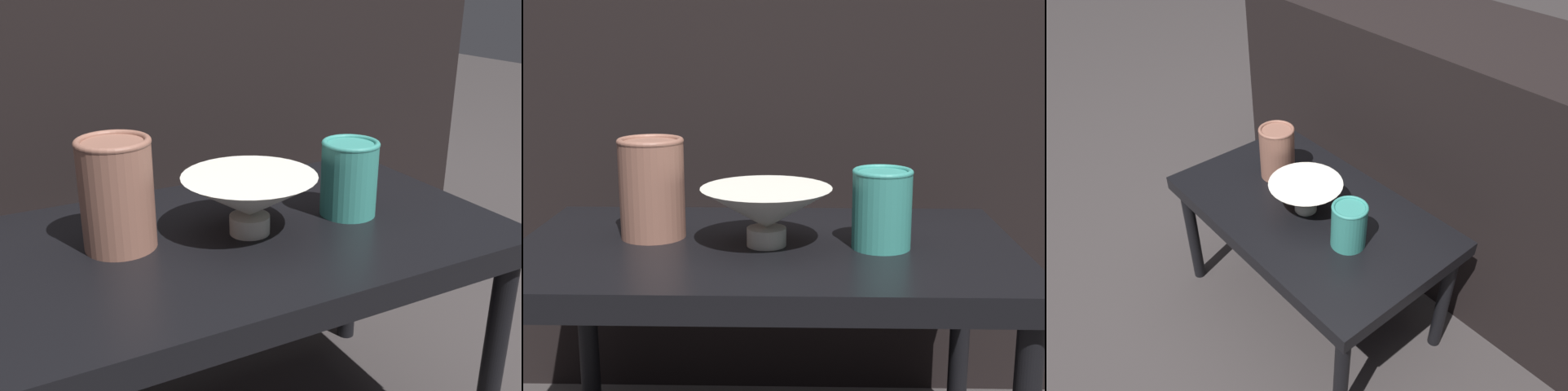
# 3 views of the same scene
# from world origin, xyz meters

# --- Properties ---
(ground_plane) EXTENTS (8.00, 8.00, 0.00)m
(ground_plane) POSITION_xyz_m (0.00, 0.00, 0.00)
(ground_plane) COLOR #383333
(table) EXTENTS (0.76, 0.46, 0.40)m
(table) POSITION_xyz_m (0.00, 0.00, 0.36)
(table) COLOR black
(table) RESTS_ON ground_plane
(couch_backdrop) EXTENTS (1.44, 0.50, 0.78)m
(couch_backdrop) POSITION_xyz_m (0.00, 0.57, 0.39)
(couch_backdrop) COLOR black
(couch_backdrop) RESTS_ON ground_plane
(bowl) EXTENTS (0.20, 0.20, 0.09)m
(bowl) POSITION_xyz_m (-0.00, -0.01, 0.46)
(bowl) COLOR silver
(bowl) RESTS_ON table
(vase_textured_left) EXTENTS (0.10, 0.10, 0.16)m
(vase_textured_left) POSITION_xyz_m (-0.18, 0.03, 0.48)
(vase_textured_left) COLOR brown
(vase_textured_left) RESTS_ON table
(vase_colorful_right) EXTENTS (0.09, 0.09, 0.12)m
(vase_colorful_right) POSITION_xyz_m (0.17, -0.02, 0.46)
(vase_colorful_right) COLOR teal
(vase_colorful_right) RESTS_ON table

